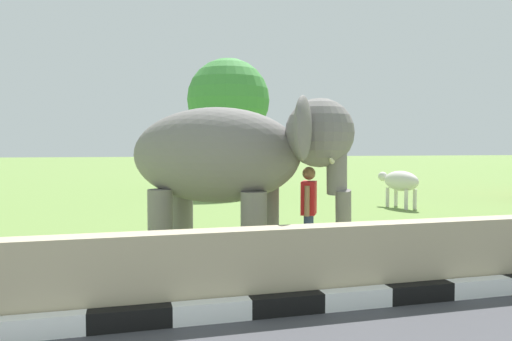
{
  "coord_description": "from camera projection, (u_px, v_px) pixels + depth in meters",
  "views": [
    {
      "loc": [
        1.87,
        -1.48,
        1.98
      ],
      "look_at": [
        4.01,
        6.43,
        1.6
      ],
      "focal_mm": 33.96,
      "sensor_mm": 36.0,
      "label": 1
    }
  ],
  "objects": [
    {
      "name": "cow_near",
      "position": [
        400.0,
        182.0,
        15.98
      ],
      "size": [
        0.83,
        1.92,
        1.23
      ],
      "color": "beige",
      "rests_on": "ground_plane"
    },
    {
      "name": "person_handler",
      "position": [
        309.0,
        208.0,
        8.47
      ],
      "size": [
        0.4,
        0.62,
        1.66
      ],
      "color": "navy",
      "rests_on": "ground_plane"
    },
    {
      "name": "elephant",
      "position": [
        234.0,
        157.0,
        8.52
      ],
      "size": [
        3.95,
        3.47,
        2.82
      ],
      "color": "slate",
      "rests_on": "ground_plane"
    },
    {
      "name": "tree_distant",
      "position": [
        228.0,
        100.0,
        21.62
      ],
      "size": [
        3.68,
        3.68,
        5.97
      ],
      "color": "brown",
      "rests_on": "ground_plane"
    },
    {
      "name": "barrier_parapet",
      "position": [
        138.0,
        277.0,
        5.56
      ],
      "size": [
        28.0,
        0.36,
        1.0
      ],
      "primitive_type": "cube",
      "color": "tan",
      "rests_on": "ground_plane"
    }
  ]
}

